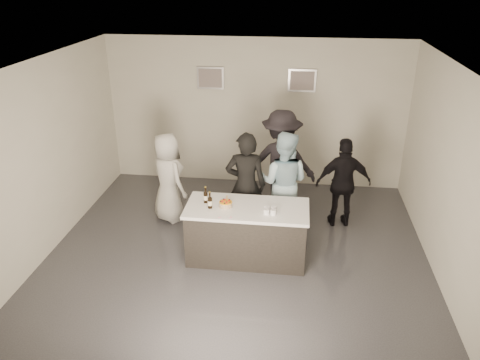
% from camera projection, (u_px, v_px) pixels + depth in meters
% --- Properties ---
extents(floor, '(6.00, 6.00, 0.00)m').
position_uv_depth(floor, '(236.00, 259.00, 7.36)').
color(floor, '#3D3D42').
rests_on(floor, ground).
extents(ceiling, '(6.00, 6.00, 0.00)m').
position_uv_depth(ceiling, '(235.00, 67.00, 6.12)').
color(ceiling, white).
extents(wall_back, '(6.00, 0.04, 3.00)m').
position_uv_depth(wall_back, '(255.00, 113.00, 9.45)').
color(wall_back, beige).
rests_on(wall_back, ground).
extents(wall_front, '(6.00, 0.04, 3.00)m').
position_uv_depth(wall_front, '(189.00, 310.00, 4.03)').
color(wall_front, beige).
rests_on(wall_front, ground).
extents(wall_left, '(0.04, 6.00, 3.00)m').
position_uv_depth(wall_left, '(40.00, 162.00, 7.08)').
color(wall_left, beige).
rests_on(wall_left, ground).
extents(wall_right, '(0.04, 6.00, 3.00)m').
position_uv_depth(wall_right, '(452.00, 183.00, 6.40)').
color(wall_right, beige).
rests_on(wall_right, ground).
extents(picture_left, '(0.54, 0.04, 0.44)m').
position_uv_depth(picture_left, '(210.00, 78.00, 9.23)').
color(picture_left, '#B2B2B7').
rests_on(picture_left, wall_back).
extents(picture_right, '(0.54, 0.04, 0.44)m').
position_uv_depth(picture_right, '(302.00, 80.00, 9.03)').
color(picture_right, '#B2B2B7').
rests_on(picture_right, wall_back).
extents(bar_counter, '(1.86, 0.86, 0.90)m').
position_uv_depth(bar_counter, '(247.00, 233.00, 7.23)').
color(bar_counter, white).
rests_on(bar_counter, ground).
extents(cake, '(0.20, 0.20, 0.07)m').
position_uv_depth(cake, '(226.00, 204.00, 7.04)').
color(cake, '#F5A619').
rests_on(cake, bar_counter).
extents(beer_bottle_a, '(0.07, 0.07, 0.26)m').
position_uv_depth(beer_bottle_a, '(206.00, 195.00, 7.13)').
color(beer_bottle_a, black).
rests_on(beer_bottle_a, bar_counter).
extents(beer_bottle_b, '(0.07, 0.07, 0.26)m').
position_uv_depth(beer_bottle_b, '(210.00, 200.00, 6.96)').
color(beer_bottle_b, black).
rests_on(beer_bottle_b, bar_counter).
extents(tumbler_cluster, '(0.19, 0.19, 0.08)m').
position_uv_depth(tumbler_cluster, '(270.00, 210.00, 6.87)').
color(tumbler_cluster, '#CA6213').
rests_on(tumbler_cluster, bar_counter).
extents(candles, '(0.24, 0.08, 0.01)m').
position_uv_depth(candles, '(227.00, 217.00, 6.77)').
color(candles, pink).
rests_on(candles, bar_counter).
extents(person_main_black, '(0.71, 0.50, 1.84)m').
position_uv_depth(person_main_black, '(246.00, 185.00, 7.70)').
color(person_main_black, black).
rests_on(person_main_black, ground).
extents(person_main_blue, '(0.98, 0.82, 1.78)m').
position_uv_depth(person_main_blue, '(283.00, 182.00, 7.88)').
color(person_main_blue, silver).
rests_on(person_main_blue, ground).
extents(person_guest_left, '(0.94, 0.91, 1.62)m').
position_uv_depth(person_guest_left, '(168.00, 178.00, 8.24)').
color(person_guest_left, beige).
rests_on(person_guest_left, ground).
extents(person_guest_right, '(0.99, 0.51, 1.61)m').
position_uv_depth(person_guest_right, '(343.00, 183.00, 8.05)').
color(person_guest_right, black).
rests_on(person_guest_right, ground).
extents(person_guest_back, '(1.30, 0.80, 1.94)m').
position_uv_depth(person_guest_back, '(281.00, 162.00, 8.48)').
color(person_guest_back, black).
rests_on(person_guest_back, ground).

